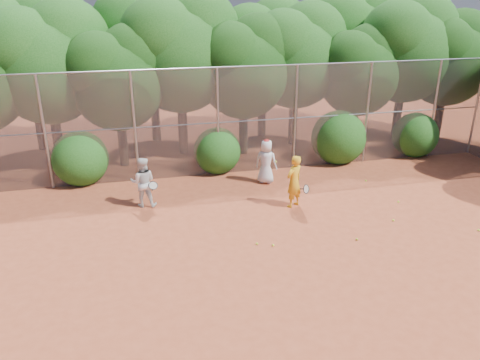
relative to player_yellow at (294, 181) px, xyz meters
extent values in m
plane|color=#9B3F23|center=(-0.78, -2.55, -0.86)|extent=(80.00, 80.00, 0.00)
cylinder|color=gray|center=(-7.78, 3.45, 1.14)|extent=(0.09, 0.09, 4.00)
cylinder|color=gray|center=(-4.78, 3.45, 1.14)|extent=(0.09, 0.09, 4.00)
cylinder|color=gray|center=(-1.78, 3.45, 1.14)|extent=(0.09, 0.09, 4.00)
cylinder|color=gray|center=(1.22, 3.45, 1.14)|extent=(0.09, 0.09, 4.00)
cylinder|color=gray|center=(4.22, 3.45, 1.14)|extent=(0.09, 0.09, 4.00)
cylinder|color=gray|center=(7.22, 3.45, 1.14)|extent=(0.09, 0.09, 4.00)
cylinder|color=gray|center=(-0.78, 3.45, 3.14)|extent=(20.00, 0.05, 0.05)
cylinder|color=gray|center=(-0.78, 3.45, 1.14)|extent=(20.00, 0.04, 0.04)
cube|color=slate|center=(-0.78, 3.45, 1.14)|extent=(20.00, 0.02, 4.00)
cylinder|color=gray|center=(9.22, 3.45, 1.14)|extent=(0.09, 0.09, 4.00)
cylinder|color=black|center=(-7.78, 5.95, 0.40)|extent=(0.38, 0.38, 2.52)
sphere|color=#174912|center=(-7.78, 5.95, 2.87)|extent=(4.03, 4.03, 4.03)
sphere|color=#174912|center=(-6.98, 6.35, 3.87)|extent=(3.23, 3.23, 3.23)
sphere|color=#174912|center=(-8.49, 5.65, 3.67)|extent=(3.02, 3.02, 3.02)
cylinder|color=black|center=(-5.28, 5.25, 0.22)|extent=(0.36, 0.36, 2.17)
sphere|color=black|center=(-5.28, 5.25, 2.35)|extent=(3.47, 3.47, 3.47)
sphere|color=black|center=(-4.59, 5.60, 3.22)|extent=(2.78, 2.78, 2.78)
sphere|color=black|center=(-5.89, 4.99, 3.04)|extent=(2.60, 2.60, 2.60)
cylinder|color=black|center=(-2.78, 6.25, 0.47)|extent=(0.39, 0.39, 2.66)
sphere|color=#174912|center=(-2.78, 6.25, 3.07)|extent=(4.26, 4.26, 4.26)
sphere|color=#174912|center=(-1.93, 6.68, 4.14)|extent=(3.40, 3.40, 3.40)
sphere|color=#174912|center=(-3.53, 5.93, 3.92)|extent=(3.19, 3.19, 3.19)
cylinder|color=black|center=(-0.28, 5.65, 0.27)|extent=(0.37, 0.37, 2.27)
sphere|color=black|center=(-0.28, 5.65, 2.50)|extent=(3.64, 3.64, 3.64)
sphere|color=black|center=(0.45, 6.01, 3.41)|extent=(2.91, 2.91, 2.91)
sphere|color=black|center=(-0.92, 5.38, 3.23)|extent=(2.73, 2.73, 2.73)
cylinder|color=black|center=(2.22, 6.45, 0.36)|extent=(0.38, 0.38, 2.45)
sphere|color=#174912|center=(2.22, 6.45, 2.76)|extent=(3.92, 3.92, 3.92)
sphere|color=#174912|center=(3.00, 6.84, 3.74)|extent=(3.14, 3.14, 3.14)
sphere|color=#174912|center=(1.53, 6.16, 3.55)|extent=(2.94, 2.94, 2.94)
cylinder|color=black|center=(4.72, 5.45, 0.19)|extent=(0.36, 0.36, 2.10)
sphere|color=black|center=(4.72, 5.45, 2.24)|extent=(3.36, 3.36, 3.36)
sphere|color=black|center=(5.39, 5.79, 3.08)|extent=(2.69, 2.69, 2.69)
sphere|color=black|center=(4.13, 5.20, 2.92)|extent=(2.52, 2.52, 2.52)
cylinder|color=black|center=(7.22, 6.05, 0.43)|extent=(0.39, 0.39, 2.59)
sphere|color=#174912|center=(7.22, 6.05, 2.97)|extent=(4.14, 4.14, 4.14)
sphere|color=#174912|center=(8.05, 6.46, 4.00)|extent=(3.32, 3.32, 3.32)
sphere|color=#174912|center=(6.49, 5.74, 3.80)|extent=(3.11, 3.11, 3.11)
cylinder|color=black|center=(9.22, 5.75, 0.29)|extent=(0.37, 0.37, 2.31)
sphere|color=black|center=(9.22, 5.75, 2.55)|extent=(3.70, 3.70, 3.70)
sphere|color=black|center=(9.96, 6.12, 3.48)|extent=(2.96, 2.96, 2.96)
sphere|color=black|center=(8.57, 5.47, 3.29)|extent=(2.77, 2.77, 2.77)
cylinder|color=black|center=(-8.78, 8.25, 0.45)|extent=(0.39, 0.39, 2.62)
sphere|color=#174912|center=(-8.78, 8.25, 3.02)|extent=(4.20, 4.20, 4.20)
sphere|color=#174912|center=(-7.94, 8.67, 4.07)|extent=(3.36, 3.36, 3.36)
sphere|color=#174912|center=(-9.52, 7.94, 3.86)|extent=(3.15, 3.15, 3.15)
cylinder|color=black|center=(-3.78, 8.45, 0.54)|extent=(0.40, 0.40, 2.80)
sphere|color=#174912|center=(-3.78, 8.45, 3.28)|extent=(4.48, 4.48, 4.48)
sphere|color=#174912|center=(-2.89, 8.90, 4.40)|extent=(3.58, 3.58, 3.58)
sphere|color=#174912|center=(-4.57, 8.11, 4.18)|extent=(3.36, 3.36, 3.36)
cylinder|color=black|center=(1.22, 8.05, 0.40)|extent=(0.38, 0.38, 2.52)
sphere|color=#174912|center=(1.22, 8.05, 2.87)|extent=(4.03, 4.03, 4.03)
sphere|color=#174912|center=(2.02, 8.45, 3.87)|extent=(3.23, 3.23, 3.23)
sphere|color=#174912|center=(0.51, 7.75, 3.67)|extent=(3.02, 3.02, 3.02)
cylinder|color=black|center=(5.72, 8.65, 0.50)|extent=(0.40, 0.40, 2.73)
sphere|color=#174912|center=(5.72, 8.65, 3.18)|extent=(4.37, 4.37, 4.37)
sphere|color=#174912|center=(6.59, 9.09, 4.27)|extent=(3.49, 3.49, 3.49)
sphere|color=#174912|center=(4.95, 8.32, 4.05)|extent=(3.28, 3.28, 3.28)
sphere|color=#174912|center=(-6.78, 3.75, 0.14)|extent=(2.00, 2.00, 2.00)
sphere|color=#174912|center=(-1.78, 3.75, 0.04)|extent=(1.80, 1.80, 1.80)
sphere|color=#174912|center=(3.22, 3.75, 0.24)|extent=(2.20, 2.20, 2.20)
sphere|color=#174912|center=(6.72, 3.75, 0.09)|extent=(1.90, 1.90, 1.90)
imported|color=gold|center=(0.00, 0.00, 0.00)|extent=(0.75, 0.67, 1.73)
torus|color=black|center=(0.35, -0.20, -0.21)|extent=(0.31, 0.25, 0.30)
cylinder|color=black|center=(0.23, -0.02, -0.27)|extent=(0.19, 0.25, 0.10)
imported|color=silver|center=(-0.29, 2.17, -0.06)|extent=(0.94, 0.86, 1.62)
ellipsoid|color=red|center=(-0.29, 2.17, 0.71)|extent=(0.22, 0.22, 0.13)
sphere|color=#BEE229|center=(0.01, 1.97, -0.01)|extent=(0.07, 0.07, 0.07)
imported|color=silver|center=(-4.69, 1.16, -0.04)|extent=(0.89, 0.75, 1.64)
torus|color=black|center=(-4.39, 0.86, -0.06)|extent=(0.34, 0.29, 0.22)
cylinder|color=black|center=(-4.41, 1.00, -0.23)|extent=(0.06, 0.21, 0.23)
sphere|color=#BEE229|center=(2.61, -1.73, -0.83)|extent=(0.07, 0.07, 0.07)
sphere|color=#BEE229|center=(3.48, -0.56, -0.83)|extent=(0.07, 0.07, 0.07)
sphere|color=#BEE229|center=(0.99, -2.56, -0.83)|extent=(0.07, 0.07, 0.07)
sphere|color=#BEE229|center=(4.69, -2.87, -0.83)|extent=(0.07, 0.07, 0.07)
sphere|color=#BEE229|center=(-1.80, -2.15, -0.83)|extent=(0.07, 0.07, 0.07)
sphere|color=#BEE229|center=(3.32, 1.39, -0.83)|extent=(0.07, 0.07, 0.07)
sphere|color=#BEE229|center=(-1.39, -2.33, -0.83)|extent=(0.07, 0.07, 0.07)
camera|label=1|loc=(-4.86, -13.00, 5.61)|focal=35.00mm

